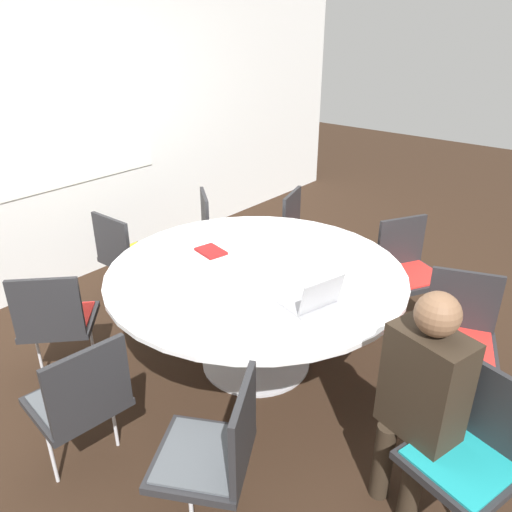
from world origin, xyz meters
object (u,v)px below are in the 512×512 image
(chair_0, at_px, (471,447))
(chair_2, at_px, (409,265))
(chair_4, at_px, (220,229))
(laptop, at_px, (314,300))
(chair_8, at_px, (216,449))
(chair_6, at_px, (56,317))
(chair_3, at_px, (305,231))
(person_0, at_px, (422,390))
(chair_7, at_px, (81,397))
(chair_5, at_px, (127,253))
(spiral_notebook, at_px, (210,251))
(chair_1, at_px, (460,331))

(chair_0, bearing_deg, chair_2, -41.58)
(chair_4, bearing_deg, laptop, 9.09)
(chair_0, xyz_separation_m, chair_4, (1.12, 2.62, 0.00))
(chair_8, bearing_deg, laptop, -21.06)
(chair_6, bearing_deg, laptop, -15.65)
(chair_3, xyz_separation_m, person_0, (-1.60, -1.75, 0.19))
(chair_8, bearing_deg, chair_2, -25.89)
(chair_2, bearing_deg, chair_7, 14.30)
(chair_2, relative_size, chair_6, 1.00)
(chair_6, xyz_separation_m, person_0, (0.61, -2.16, 0.19))
(chair_5, distance_m, spiral_notebook, 0.92)
(chair_8, xyz_separation_m, laptop, (0.95, 0.13, 0.29))
(chair_6, bearing_deg, chair_2, 10.48)
(chair_1, bearing_deg, chair_7, 34.61)
(chair_6, relative_size, laptop, 2.48)
(chair_0, distance_m, chair_7, 1.88)
(chair_2, relative_size, laptop, 2.48)
(chair_7, relative_size, spiral_notebook, 3.62)
(chair_4, distance_m, chair_8, 2.55)
(spiral_notebook, bearing_deg, chair_1, -71.93)
(chair_0, distance_m, chair_4, 2.85)
(chair_0, relative_size, chair_5, 1.00)
(chair_6, distance_m, laptop, 1.66)
(chair_3, xyz_separation_m, laptop, (-1.37, -1.01, 0.29))
(chair_1, xyz_separation_m, chair_4, (0.23, 2.25, 0.00))
(chair_4, xyz_separation_m, chair_7, (-2.05, -0.99, 0.00))
(chair_0, height_order, chair_3, same)
(chair_6, xyz_separation_m, laptop, (0.83, -1.41, 0.29))
(chair_1, relative_size, person_0, 0.71)
(chair_5, height_order, spiral_notebook, chair_5)
(chair_3, xyz_separation_m, chair_5, (-1.31, 0.85, 0.00))
(chair_4, xyz_separation_m, chair_8, (-1.86, -1.75, 0.00))
(person_0, bearing_deg, chair_3, -26.84)
(chair_1, xyz_separation_m, spiral_notebook, (-0.52, 1.61, 0.24))
(chair_1, relative_size, chair_6, 1.00)
(chair_5, bearing_deg, chair_1, 12.74)
(chair_1, relative_size, spiral_notebook, 3.62)
(chair_1, bearing_deg, chair_3, -43.70)
(chair_0, height_order, chair_4, same)
(chair_5, bearing_deg, chair_0, -6.46)
(chair_6, bearing_deg, person_0, -30.48)
(chair_6, height_order, spiral_notebook, chair_6)
(chair_4, distance_m, chair_6, 1.75)
(chair_2, xyz_separation_m, chair_6, (-2.16, 1.42, 0.00))
(chair_2, bearing_deg, chair_0, 61.72)
(laptop, bearing_deg, chair_7, -13.28)
(chair_8, bearing_deg, chair_0, -78.52)
(chair_0, height_order, spiral_notebook, chair_0)
(chair_0, relative_size, chair_2, 1.00)
(chair_5, relative_size, chair_8, 1.00)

